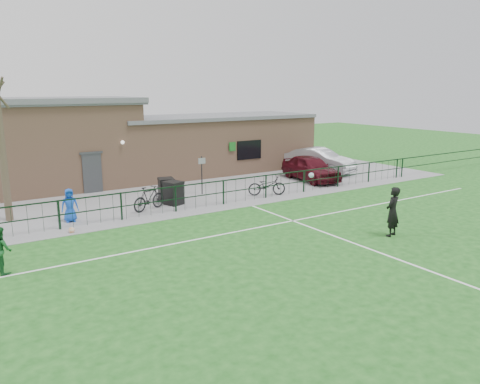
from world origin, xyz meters
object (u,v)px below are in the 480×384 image
bicycle_e (267,186)px  bicycle_d (149,198)px  car_maroon (311,168)px  ball_ground (72,230)px  outfield_player (0,250)px  bare_tree (2,150)px  wheelie_bin_right (166,190)px  wheelie_bin_left (173,194)px  sign_post (202,175)px  spectator_child (70,205)px  car_silver (319,160)px

bicycle_e → bicycle_d: bearing=111.1°
car_maroon → ball_ground: (-14.69, -2.96, -0.66)m
bicycle_d → outfield_player: 7.96m
bicycle_e → bare_tree: bearing=105.2°
car_maroon → wheelie_bin_right: bearing=-172.9°
car_maroon → outfield_player: bearing=-154.5°
bicycle_e → ball_ground: (-10.11, -1.15, -0.41)m
wheelie_bin_left → sign_post: 2.58m
outfield_player → car_maroon: bearing=-92.8°
wheelie_bin_left → bicycle_d: size_ratio=0.56×
sign_post → bicycle_d: sign_post is taller
bicycle_d → wheelie_bin_left: bearing=-95.7°
bicycle_d → bicycle_e: bearing=-115.0°
wheelie_bin_left → spectator_child: spectator_child is taller
spectator_child → outfield_player: (-3.08, -4.52, 0.01)m
car_silver → bicycle_d: car_silver is taller
car_silver → outfield_player: size_ratio=3.30×
wheelie_bin_left → wheelie_bin_right: bearing=68.1°
bare_tree → bicycle_d: bare_tree is taller
sign_post → ball_ground: size_ratio=8.62×
wheelie_bin_left → car_silver: size_ratio=0.21×
car_maroon → ball_ground: 15.00m
car_silver → outfield_player: (-19.74, -7.72, -0.08)m
bare_tree → ball_ground: size_ratio=25.87×
bare_tree → outfield_player: (-0.96, -6.13, -2.27)m
bare_tree → ball_ground: (1.77, -3.20, -2.88)m
wheelie_bin_left → bicycle_d: 1.44m
wheelie_bin_right → bicycle_e: (4.85, -1.77, -0.01)m
spectator_child → bare_tree: bearing=148.2°
bare_tree → spectator_child: (2.12, -1.61, -2.28)m
ball_ground → bicycle_e: bearing=6.5°
bare_tree → wheelie_bin_left: bearing=-10.1°
bare_tree → spectator_child: 3.50m
bicycle_d → bicycle_e: bicycle_d is taller
sign_post → spectator_child: bearing=-167.2°
sign_post → bicycle_e: 3.42m
wheelie_bin_left → bicycle_d: bearing=176.8°
wheelie_bin_right → bicycle_d: bearing=-124.3°
wheelie_bin_right → car_maroon: size_ratio=0.23×
car_silver → ball_ground: bearing=179.5°
spectator_child → ball_ground: 1.73m
bare_tree → bicycle_d: 6.31m
wheelie_bin_right → bare_tree: bearing=-169.5°
car_maroon → bare_tree: bearing=-174.1°
bicycle_e → wheelie_bin_right: bearing=95.0°
sign_post → bicycle_e: size_ratio=1.03×
bicycle_d → bicycle_e: 6.31m
wheelie_bin_left → spectator_child: bearing=165.7°
sign_post → bare_tree: bearing=180.0°
wheelie_bin_left → car_maroon: 9.54m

